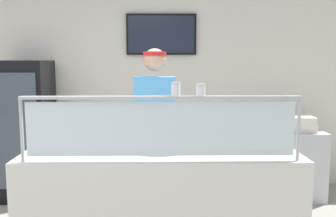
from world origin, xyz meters
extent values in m
cube|color=silver|center=(1.06, 2.40, 1.35)|extent=(6.52, 0.08, 2.70)
cube|color=black|center=(1.06, 2.33, 1.97)|extent=(0.88, 0.04, 0.51)
cube|color=#1E2333|center=(1.06, 2.31, 1.97)|extent=(0.83, 0.01, 0.46)
cube|color=silver|center=(1.06, 0.35, 0.47)|extent=(2.12, 0.70, 0.95)
cylinder|color=#B2B5BC|center=(0.10, 0.06, 1.18)|extent=(0.02, 0.02, 0.46)
cylinder|color=#B2B5BC|center=(2.02, 0.06, 1.18)|extent=(0.02, 0.02, 0.46)
cube|color=silver|center=(1.06, 0.06, 1.18)|extent=(1.86, 0.01, 0.38)
cube|color=#B2B5BC|center=(1.06, 0.06, 1.40)|extent=(1.92, 0.06, 0.02)
cylinder|color=#9EA0A8|center=(1.04, 0.40, 0.96)|extent=(0.46, 0.46, 0.01)
cylinder|color=tan|center=(1.04, 0.40, 0.97)|extent=(0.43, 0.43, 0.02)
cylinder|color=#D65B2D|center=(1.04, 0.40, 0.98)|extent=(0.38, 0.38, 0.01)
cube|color=#ADAFB7|center=(1.01, 0.38, 0.99)|extent=(0.13, 0.29, 0.01)
cylinder|color=white|center=(1.16, 0.06, 1.45)|extent=(0.06, 0.06, 0.08)
cylinder|color=white|center=(1.16, 0.06, 1.44)|extent=(0.05, 0.05, 0.05)
cylinder|color=silver|center=(1.16, 0.06, 1.50)|extent=(0.06, 0.06, 0.02)
cylinder|color=white|center=(1.33, 0.06, 1.44)|extent=(0.07, 0.07, 0.07)
cylinder|color=red|center=(1.33, 0.06, 1.43)|extent=(0.06, 0.06, 0.04)
cylinder|color=silver|center=(1.33, 0.06, 1.48)|extent=(0.06, 0.06, 0.02)
cylinder|color=#23232D|center=(0.89, 1.00, 0.47)|extent=(0.13, 0.13, 0.95)
cylinder|color=#23232D|center=(1.11, 1.00, 0.47)|extent=(0.13, 0.13, 0.95)
cube|color=#4C9EE5|center=(1.00, 1.00, 1.23)|extent=(0.38, 0.21, 0.55)
sphere|color=tan|center=(1.00, 1.00, 1.66)|extent=(0.21, 0.21, 0.21)
cylinder|color=red|center=(1.00, 1.00, 1.71)|extent=(0.21, 0.21, 0.04)
cylinder|color=tan|center=(1.18, 0.78, 1.13)|extent=(0.08, 0.34, 0.08)
cube|color=black|center=(-0.58, 1.96, 0.82)|extent=(0.63, 0.59, 1.65)
cube|color=#38424C|center=(-0.58, 1.65, 0.86)|extent=(0.53, 0.02, 1.32)
cylinder|color=green|center=(-0.76, 1.76, 0.91)|extent=(0.06, 0.06, 0.20)
cylinder|color=green|center=(-0.67, 1.76, 0.91)|extent=(0.06, 0.06, 0.20)
cylinder|color=green|center=(-0.58, 1.76, 0.91)|extent=(0.06, 0.06, 0.20)
cylinder|color=blue|center=(-0.49, 1.76, 0.91)|extent=(0.06, 0.06, 0.20)
cylinder|color=blue|center=(-0.40, 1.76, 0.91)|extent=(0.06, 0.06, 0.20)
cube|color=#B7BABF|center=(2.63, 1.91, 0.41)|extent=(0.70, 0.55, 0.82)
cube|color=silver|center=(2.63, 1.91, 0.84)|extent=(0.44, 0.44, 0.04)
cube|color=silver|center=(2.64, 1.91, 0.88)|extent=(0.42, 0.42, 0.04)
cube|color=silver|center=(2.63, 1.91, 0.93)|extent=(0.44, 0.44, 0.04)
cube|color=silver|center=(2.64, 1.91, 0.97)|extent=(0.45, 0.45, 0.04)
camera|label=1|loc=(1.07, -2.51, 1.65)|focal=40.28mm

